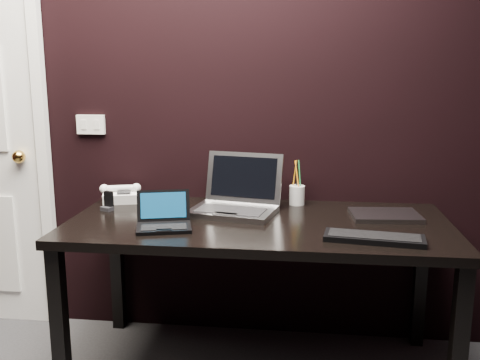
# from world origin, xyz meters

# --- Properties ---
(wall_back) EXTENTS (4.00, 0.00, 4.00)m
(wall_back) POSITION_xyz_m (0.00, 1.80, 1.30)
(wall_back) COLOR black
(wall_back) RESTS_ON ground
(wall_switch) EXTENTS (0.15, 0.02, 0.10)m
(wall_switch) POSITION_xyz_m (-0.62, 1.79, 1.12)
(wall_switch) COLOR silver
(wall_switch) RESTS_ON wall_back
(desk) EXTENTS (1.70, 0.80, 0.74)m
(desk) POSITION_xyz_m (0.30, 1.40, 0.66)
(desk) COLOR black
(desk) RESTS_ON ground
(netbook) EXTENTS (0.27, 0.26, 0.15)m
(netbook) POSITION_xyz_m (-0.09, 1.24, 0.77)
(netbook) COLOR black
(netbook) RESTS_ON desk
(silver_laptop) EXTENTS (0.44, 0.41, 0.26)m
(silver_laptop) POSITION_xyz_m (0.18, 1.53, 0.79)
(silver_laptop) COLOR #A1A2A7
(silver_laptop) RESTS_ON desk
(ext_keyboard) EXTENTS (0.40, 0.18, 0.02)m
(ext_keyboard) POSITION_xyz_m (0.78, 1.16, 0.75)
(ext_keyboard) COLOR black
(ext_keyboard) RESTS_ON desk
(closed_laptop) EXTENTS (0.32, 0.24, 0.02)m
(closed_laptop) POSITION_xyz_m (0.87, 1.52, 0.75)
(closed_laptop) COLOR #97969C
(closed_laptop) RESTS_ON desk
(desk_phone) EXTENTS (0.21, 0.20, 0.10)m
(desk_phone) POSITION_xyz_m (-0.43, 1.66, 0.78)
(desk_phone) COLOR white
(desk_phone) RESTS_ON desk
(mobile_phone) EXTENTS (0.06, 0.06, 0.09)m
(mobile_phone) POSITION_xyz_m (-0.43, 1.49, 0.77)
(mobile_phone) COLOR black
(mobile_phone) RESTS_ON desk
(pen_cup) EXTENTS (0.10, 0.10, 0.23)m
(pen_cup) POSITION_xyz_m (0.47, 1.71, 0.79)
(pen_cup) COLOR white
(pen_cup) RESTS_ON desk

